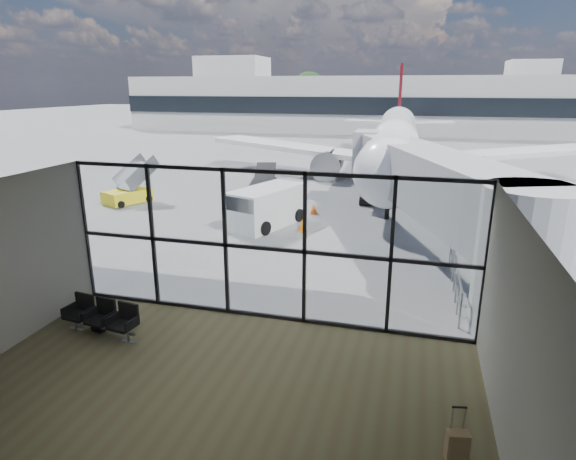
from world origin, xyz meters
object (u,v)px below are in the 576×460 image
at_px(seating_row, 103,315).
at_px(mobile_stairs, 129,194).
at_px(suitcase, 457,447).
at_px(airliner, 395,140).
at_px(service_van, 265,206).
at_px(backpack, 98,324).
at_px(belt_loader, 264,189).

bearing_deg(seating_row, mobile_stairs, 127.92).
xyz_separation_m(seating_row, suitcase, (9.27, -2.49, -0.23)).
height_order(seating_row, suitcase, suitcase).
height_order(airliner, service_van, airliner).
relative_size(backpack, suitcase, 0.44).
bearing_deg(mobile_stairs, backpack, -36.12).
bearing_deg(belt_loader, service_van, -83.71).
bearing_deg(backpack, airliner, 89.74).
distance_m(suitcase, mobile_stairs, 24.17).
bearing_deg(seating_row, belt_loader, 100.43).
bearing_deg(service_van, backpack, -77.04).
xyz_separation_m(backpack, belt_loader, (-0.63, 17.21, 0.40)).
bearing_deg(seating_row, backpack, 176.73).
bearing_deg(mobile_stairs, airliner, 66.67).
relative_size(suitcase, airliner, 0.03).
distance_m(seating_row, service_van, 11.67).
relative_size(airliner, service_van, 7.20).
distance_m(seating_row, belt_loader, 17.28).
bearing_deg(mobile_stairs, service_van, 9.11).
relative_size(belt_loader, mobile_stairs, 1.26).
bearing_deg(service_van, belt_loader, 128.19).
bearing_deg(belt_loader, seating_row, -99.65).
bearing_deg(suitcase, backpack, 153.38).
bearing_deg(service_van, mobile_stairs, -175.69).
distance_m(seating_row, airliner, 28.39).
height_order(suitcase, airliner, airliner).
bearing_deg(seating_row, suitcase, -7.50).
distance_m(backpack, belt_loader, 17.23).
relative_size(seating_row, suitcase, 2.08).
bearing_deg(backpack, mobile_stairs, 133.01).
bearing_deg(suitcase, mobile_stairs, 124.88).
bearing_deg(airliner, suitcase, -86.42).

